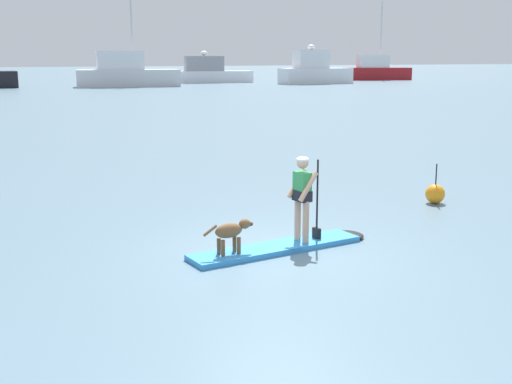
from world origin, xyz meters
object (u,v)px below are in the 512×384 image
(moored_boat_far_starboard, at_px, (126,73))
(marker_buoy, at_px, (435,194))
(dog, at_px, (231,231))
(moored_boat_center, at_px, (314,71))
(paddleboard, at_px, (287,246))
(moored_boat_far_port, at_px, (376,70))
(person_paddler, at_px, (303,193))
(moored_boat_outer, at_px, (208,73))

(moored_boat_far_starboard, height_order, marker_buoy, moored_boat_far_starboard)
(dog, bearing_deg, moored_boat_center, 62.23)
(dog, relative_size, moored_boat_center, 0.11)
(dog, xyz_separation_m, moored_boat_center, (33.56, 63.75, 1.06))
(moored_boat_center, relative_size, marker_buoy, 9.59)
(paddleboard, bearing_deg, marker_buoy, 23.63)
(moored_boat_far_port, relative_size, marker_buoy, 11.31)
(dog, distance_m, moored_boat_center, 72.05)
(paddleboard, relative_size, person_paddler, 2.33)
(moored_boat_outer, relative_size, marker_buoy, 11.50)
(paddleboard, height_order, dog, dog)
(dog, relative_size, moored_boat_outer, 0.09)
(moored_boat_far_port, height_order, marker_buoy, moored_boat_far_port)
(moored_boat_far_port, bearing_deg, marker_buoy, -120.78)
(moored_boat_far_starboard, relative_size, moored_boat_center, 1.25)
(moored_boat_far_starboard, bearing_deg, person_paddler, -97.87)
(paddleboard, bearing_deg, moored_boat_far_starboard, 81.83)
(paddleboard, xyz_separation_m, dog, (-1.15, -0.20, 0.44))
(moored_boat_far_starboard, relative_size, moored_boat_outer, 1.04)
(moored_boat_far_port, bearing_deg, dog, -123.42)
(dog, height_order, moored_boat_outer, moored_boat_outer)
(paddleboard, bearing_deg, moored_boat_far_port, 57.15)
(moored_boat_center, bearing_deg, moored_boat_far_starboard, 177.84)
(person_paddler, xyz_separation_m, marker_buoy, (4.53, 2.07, -0.79))
(dog, bearing_deg, person_paddler, 9.76)
(dog, xyz_separation_m, marker_buoy, (6.03, 2.33, -0.26))
(person_paddler, bearing_deg, paddleboard, -170.24)
(dog, distance_m, moored_boat_outer, 75.33)
(person_paddler, height_order, moored_boat_center, moored_boat_center)
(person_paddler, xyz_separation_m, moored_boat_far_port, (46.07, 71.82, 0.34))
(paddleboard, xyz_separation_m, marker_buoy, (4.88, 2.13, 0.18))
(moored_boat_far_port, bearing_deg, paddleboard, -122.85)
(person_paddler, distance_m, moored_boat_far_port, 85.32)
(dog, height_order, marker_buoy, marker_buoy)
(moored_boat_far_starboard, bearing_deg, marker_buoy, -94.01)
(moored_boat_outer, bearing_deg, moored_boat_far_port, 0.35)
(marker_buoy, bearing_deg, paddleboard, -156.37)
(person_paddler, xyz_separation_m, moored_boat_center, (32.07, 63.49, 0.53))
(moored_boat_outer, height_order, moored_boat_center, moored_boat_center)
(paddleboard, distance_m, dog, 1.25)
(moored_boat_center, xyz_separation_m, moored_boat_far_port, (14.00, 8.32, -0.20))
(moored_boat_far_starboard, height_order, moored_boat_center, moored_boat_far_starboard)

